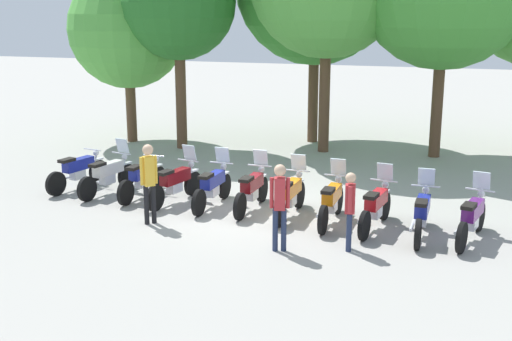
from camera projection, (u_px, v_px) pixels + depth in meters
The scene contains 17 objects.
ground_plane at pixel (250, 212), 15.83m from camera, with size 80.00×80.00×0.00m, color #9E9B93.
motorcycle_0 at pixel (78, 170), 17.72m from camera, with size 0.78×2.16×0.99m.
motorcycle_1 at pixel (108, 174), 17.26m from camera, with size 0.74×2.17×1.37m.
motorcycle_2 at pixel (143, 178), 16.96m from camera, with size 0.62×2.19×0.99m.
motorcycle_3 at pixel (175, 183), 16.46m from camera, with size 0.78×2.16×1.37m.
motorcycle_4 at pixel (213, 186), 16.16m from camera, with size 0.62×2.19×1.37m.
motorcycle_5 at pixel (252, 189), 15.88m from camera, with size 0.62×2.19×1.37m.
motorcycle_6 at pixel (290, 195), 15.39m from camera, with size 0.62×2.19×1.37m.
motorcycle_7 at pixel (332, 201), 14.93m from camera, with size 0.62×2.19×1.37m.
motorcycle_8 at pixel (376, 206), 14.52m from camera, with size 0.70×2.18×1.37m.
motorcycle_9 at pixel (422, 213), 14.03m from camera, with size 0.62×2.19×1.37m.
motorcycle_10 at pixel (472, 217), 13.78m from camera, with size 0.78×2.15×1.37m.
person_0 at pixel (149, 177), 14.73m from camera, with size 0.34×0.34×1.83m.
person_1 at pixel (280, 200), 13.07m from camera, with size 0.41×0.29×1.79m.
person_2 at pixel (350, 206), 13.16m from camera, with size 0.24×0.41×1.61m.
tree_0 at pixel (127, 30), 23.09m from camera, with size 4.11×4.11×6.04m.
tree_1 at pixel (178, 3), 21.78m from camera, with size 3.81×3.81×6.79m.
Camera 1 is at (4.67, -14.38, 4.80)m, focal length 46.56 mm.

